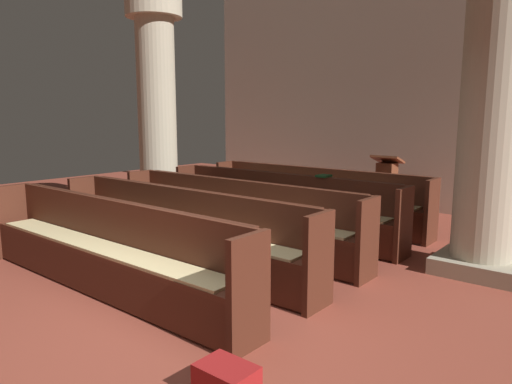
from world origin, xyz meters
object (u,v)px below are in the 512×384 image
at_px(pew_row_0, 313,195).
at_px(pillar_aisle_side, 494,97).
at_px(lectern, 386,192).
at_px(pew_row_2, 233,213).
at_px(pillar_far_side, 157,105).
at_px(pew_row_1, 278,203).
at_px(pew_row_3, 177,227).
at_px(kneeler_box_red, 227,382).
at_px(pew_row_4, 103,244).
at_px(hymn_book, 324,176).

bearing_deg(pew_row_0, pillar_aisle_side, -17.16).
bearing_deg(lectern, pew_row_2, -104.09).
bearing_deg(pillar_far_side, pew_row_0, 18.85).
bearing_deg(pillar_far_side, pillar_aisle_side, 0.76).
height_order(pew_row_1, pew_row_3, same).
distance_m(pew_row_0, pew_row_1, 0.96).
bearing_deg(pew_row_3, kneeler_box_red, -34.99).
height_order(pew_row_3, pillar_far_side, pillar_far_side).
height_order(pew_row_2, pew_row_4, same).
distance_m(pew_row_0, pew_row_2, 1.91).
xyz_separation_m(pew_row_2, pew_row_3, (0.00, -0.96, 0.00)).
distance_m(pew_row_1, pew_row_2, 0.96).
height_order(pew_row_4, lectern, lectern).
relative_size(lectern, kneeler_box_red, 2.99).
xyz_separation_m(pew_row_1, kneeler_box_red, (2.18, -3.44, -0.37)).
relative_size(pew_row_3, pew_row_4, 1.00).
xyz_separation_m(pew_row_2, pillar_far_side, (-2.70, 0.99, 1.45)).
relative_size(pew_row_3, pillar_aisle_side, 1.04).
distance_m(pillar_aisle_side, pillar_far_side, 5.46).
distance_m(pew_row_3, hymn_book, 2.24).
xyz_separation_m(pew_row_3, pew_row_4, (0.00, -0.96, 0.00)).
relative_size(pew_row_4, pillar_aisle_side, 1.04).
relative_size(pew_row_3, hymn_book, 19.38).
height_order(pew_row_1, pew_row_4, same).
bearing_deg(pillar_aisle_side, pew_row_1, -177.79).
xyz_separation_m(hymn_book, kneeler_box_red, (1.53, -3.63, -0.80)).
distance_m(pew_row_3, pillar_far_side, 3.63).
bearing_deg(pillar_far_side, kneeler_box_red, -35.41).
bearing_deg(pew_row_3, pew_row_0, 90.00).
xyz_separation_m(pew_row_3, pillar_far_side, (-2.70, 1.95, 1.45)).
relative_size(pew_row_2, pillar_aisle_side, 1.04).
bearing_deg(hymn_book, pew_row_1, -163.76).
height_order(pillar_aisle_side, lectern, pillar_aisle_side).
bearing_deg(kneeler_box_red, pillar_far_side, 144.59).
relative_size(pillar_far_side, lectern, 3.41).
bearing_deg(pew_row_0, lectern, 55.28).
xyz_separation_m(pillar_far_side, kneeler_box_red, (4.89, -3.47, -1.81)).
height_order(hymn_book, kneeler_box_red, hymn_book).
bearing_deg(kneeler_box_red, pew_row_1, 122.38).
xyz_separation_m(pew_row_0, kneeler_box_red, (2.18, -4.40, -0.37)).
xyz_separation_m(pew_row_2, hymn_book, (0.65, 1.15, 0.43)).
height_order(pew_row_2, pillar_far_side, pillar_far_side).
relative_size(pew_row_0, lectern, 3.56).
bearing_deg(pew_row_0, pillar_far_side, -161.15).
xyz_separation_m(pew_row_4, lectern, (0.75, 4.91, -0.02)).
bearing_deg(pillar_far_side, hymn_book, 2.66).
height_order(pillar_aisle_side, hymn_book, pillar_aisle_side).
relative_size(pillar_aisle_side, lectern, 3.41).
bearing_deg(pillar_far_side, pew_row_4, -47.03).
bearing_deg(pew_row_4, hymn_book, 78.01).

